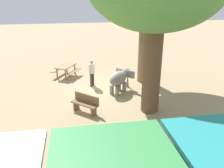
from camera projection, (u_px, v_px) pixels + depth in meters
The scene contains 5 objects.
ground_plane at pixel (101, 88), 14.03m from camera, with size 60.00×60.00×0.00m, color tan.
elephant at pixel (120, 78), 13.32m from camera, with size 1.69×1.70×1.26m.
person_handler at pixel (92, 71), 14.06m from camera, with size 0.37×0.40×1.62m.
wooden_bench at pixel (85, 103), 11.17m from camera, with size 1.30×1.24×0.88m.
picnic_table_near at pixel (66, 68), 15.75m from camera, with size 2.04×2.05×0.78m.
Camera 1 is at (1.45, 12.86, 5.46)m, focal length 37.91 mm.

